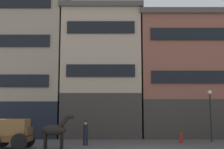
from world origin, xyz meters
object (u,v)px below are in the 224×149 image
(pedestrian_officer, at_px, (86,132))
(cargo_wagon, at_px, (12,132))
(streetlamp_curbside, at_px, (211,108))
(fire_hydrant_curbside, at_px, (182,137))
(draft_horse, at_px, (56,130))

(pedestrian_officer, bearing_deg, cargo_wagon, -161.02)
(pedestrian_officer, distance_m, streetlamp_curbside, 10.28)
(cargo_wagon, relative_size, fire_hydrant_curbside, 3.62)
(draft_horse, xyz_separation_m, fire_hydrant_curbside, (9.16, 2.86, -0.84))
(fire_hydrant_curbside, bearing_deg, pedestrian_officer, -170.66)
(pedestrian_officer, height_order, fire_hydrant_curbside, pedestrian_officer)
(draft_horse, bearing_deg, cargo_wagon, 179.93)
(cargo_wagon, xyz_separation_m, fire_hydrant_curbside, (12.11, 2.86, -0.72))
(draft_horse, distance_m, pedestrian_officer, 2.53)
(streetlamp_curbside, bearing_deg, pedestrian_officer, -168.62)
(cargo_wagon, distance_m, fire_hydrant_curbside, 12.47)
(cargo_wagon, relative_size, draft_horse, 1.28)
(streetlamp_curbside, distance_m, fire_hydrant_curbside, 3.57)
(cargo_wagon, bearing_deg, fire_hydrant_curbside, 13.28)
(draft_horse, relative_size, pedestrian_officer, 1.31)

